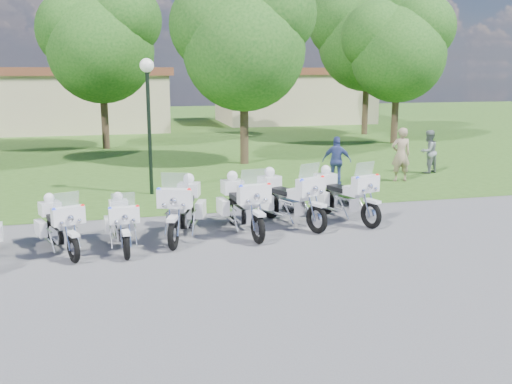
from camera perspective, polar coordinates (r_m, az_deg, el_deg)
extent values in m
plane|color=#57565C|center=(13.22, -2.83, -5.30)|extent=(100.00, 100.00, 0.00)
cube|color=#33571B|center=(39.66, -10.36, 6.22)|extent=(100.00, 48.00, 0.01)
torus|color=black|center=(12.54, -17.78, -5.41)|extent=(0.34, 0.62, 0.62)
torus|color=black|center=(13.99, -19.73, -3.73)|extent=(0.34, 0.62, 0.62)
cube|color=white|center=(12.43, -17.85, -4.01)|extent=(0.30, 0.44, 0.06)
cube|color=white|center=(12.56, -18.27, -2.26)|extent=(0.70, 0.45, 0.37)
cube|color=silver|center=(12.54, -18.44, -0.77)|extent=(0.52, 0.29, 0.35)
sphere|color=red|center=(12.55, -16.96, -1.35)|extent=(0.08, 0.08, 0.08)
sphere|color=#1426E5|center=(12.39, -19.55, -1.70)|extent=(0.08, 0.08, 0.08)
cube|color=silver|center=(13.25, -18.86, -4.05)|extent=(0.48, 0.60, 0.31)
cube|color=white|center=(12.96, -18.68, -2.91)|extent=(0.45, 0.56, 0.20)
cube|color=black|center=(13.43, -19.29, -2.51)|extent=(0.50, 0.65, 0.11)
cube|color=white|center=(13.89, -18.52, -3.09)|extent=(0.33, 0.51, 0.33)
cube|color=white|center=(13.76, -20.73, -3.40)|extent=(0.33, 0.51, 0.33)
cube|color=white|center=(13.89, -19.92, -1.54)|extent=(0.55, 0.51, 0.30)
sphere|color=white|center=(13.83, -19.99, -0.57)|extent=(0.24, 0.24, 0.24)
torus|color=black|center=(12.44, -12.83, -5.33)|extent=(0.16, 0.60, 0.60)
torus|color=black|center=(13.88, -13.48, -3.52)|extent=(0.16, 0.60, 0.60)
cube|color=white|center=(12.33, -12.89, -3.97)|extent=(0.19, 0.40, 0.06)
cube|color=white|center=(12.46, -13.07, -2.25)|extent=(0.65, 0.26, 0.36)
cube|color=silver|center=(12.44, -13.16, -0.80)|extent=(0.50, 0.15, 0.33)
sphere|color=red|center=(12.40, -11.77, -1.46)|extent=(0.08, 0.08, 0.08)
sphere|color=#1426E5|center=(12.35, -14.39, -1.64)|extent=(0.08, 0.08, 0.08)
cube|color=silver|center=(13.14, -13.20, -3.91)|extent=(0.34, 0.52, 0.30)
cube|color=white|center=(12.86, -13.18, -2.83)|extent=(0.32, 0.48, 0.20)
cube|color=black|center=(13.33, -13.37, -2.39)|extent=(0.35, 0.57, 0.11)
cube|color=white|center=(13.74, -12.35, -2.98)|extent=(0.20, 0.47, 0.32)
cube|color=white|center=(13.70, -14.57, -3.14)|extent=(0.20, 0.47, 0.32)
cube|color=white|center=(13.78, -13.59, -1.39)|extent=(0.45, 0.39, 0.28)
sphere|color=white|center=(13.73, -13.64, -0.46)|extent=(0.23, 0.23, 0.23)
torus|color=black|center=(12.89, -8.26, -4.23)|extent=(0.36, 0.73, 0.72)
torus|color=black|center=(14.62, -6.68, -2.22)|extent=(0.36, 0.73, 0.72)
cube|color=white|center=(12.77, -8.34, -2.63)|extent=(0.33, 0.51, 0.08)
cube|color=white|center=(12.93, -8.13, -0.62)|extent=(0.82, 0.49, 0.43)
cube|color=silver|center=(12.91, -8.11, 1.07)|extent=(0.61, 0.31, 0.40)
sphere|color=red|center=(12.75, -6.71, 0.18)|extent=(0.10, 0.10, 0.10)
sphere|color=#1426E5|center=(12.91, -9.71, 0.23)|extent=(0.10, 0.10, 0.10)
cube|color=silver|center=(13.74, -7.42, -2.62)|extent=(0.54, 0.69, 0.37)
cube|color=white|center=(13.40, -7.69, -1.34)|extent=(0.50, 0.64, 0.24)
cube|color=black|center=(13.96, -7.18, -0.87)|extent=(0.56, 0.75, 0.13)
cube|color=white|center=(14.36, -5.56, -1.71)|extent=(0.36, 0.59, 0.39)
cube|color=white|center=(14.48, -8.08, -1.65)|extent=(0.36, 0.59, 0.39)
cube|color=white|center=(14.50, -6.72, 0.24)|extent=(0.63, 0.57, 0.34)
sphere|color=white|center=(14.45, -6.74, 1.33)|extent=(0.28, 0.28, 0.28)
torus|color=black|center=(13.21, 0.20, -3.70)|extent=(0.23, 0.73, 0.72)
torus|color=black|center=(14.88, -2.32, -1.89)|extent=(0.23, 0.73, 0.72)
cube|color=white|center=(13.09, 0.23, -2.13)|extent=(0.25, 0.49, 0.08)
cube|color=white|center=(13.25, -0.18, -0.19)|extent=(0.80, 0.35, 0.43)
cube|color=silver|center=(13.23, -0.28, 1.46)|extent=(0.61, 0.20, 0.41)
sphere|color=red|center=(13.27, 1.31, 0.73)|extent=(0.10, 0.10, 0.10)
sphere|color=#1426E5|center=(13.03, -1.50, 0.52)|extent=(0.10, 0.10, 0.10)
cube|color=silver|center=(14.03, -1.17, -2.21)|extent=(0.44, 0.64, 0.37)
cube|color=white|center=(13.70, -0.81, -0.93)|extent=(0.41, 0.60, 0.24)
cube|color=black|center=(14.24, -1.61, -0.52)|extent=(0.44, 0.71, 0.13)
cube|color=white|center=(14.79, -0.94, -1.24)|extent=(0.26, 0.58, 0.39)
cube|color=white|center=(14.59, -3.33, -1.45)|extent=(0.26, 0.58, 0.39)
cube|color=white|center=(14.77, -2.38, 0.53)|extent=(0.57, 0.49, 0.34)
sphere|color=white|center=(14.71, -2.39, 1.60)|extent=(0.28, 0.28, 0.28)
torus|color=black|center=(14.12, 6.09, -2.72)|extent=(0.42, 0.72, 0.72)
torus|color=black|center=(15.46, 1.42, -1.35)|extent=(0.42, 0.72, 0.72)
cube|color=white|center=(14.02, 6.19, -1.24)|extent=(0.37, 0.51, 0.08)
cube|color=white|center=(14.12, 5.47, 0.53)|extent=(0.81, 0.55, 0.43)
cube|color=silver|center=(14.10, 5.32, 2.07)|extent=(0.61, 0.36, 0.41)
sphere|color=red|center=(14.27, 6.68, 1.46)|extent=(0.10, 0.10, 0.10)
sphere|color=#1426E5|center=(13.81, 4.62, 1.14)|extent=(0.10, 0.10, 0.10)
cube|color=silver|center=(14.76, 3.60, -1.50)|extent=(0.58, 0.70, 0.37)
cube|color=white|center=(14.49, 4.29, -0.24)|extent=(0.54, 0.65, 0.24)
cube|color=black|center=(14.92, 2.81, 0.06)|extent=(0.60, 0.76, 0.13)
cube|color=white|center=(15.50, 2.73, -0.63)|extent=(0.40, 0.59, 0.39)
cube|color=white|center=(15.10, 0.86, -0.96)|extent=(0.40, 0.59, 0.39)
cube|color=white|center=(15.35, 1.36, 0.98)|extent=(0.65, 0.60, 0.34)
sphere|color=white|center=(15.30, 1.37, 2.01)|extent=(0.28, 0.28, 0.28)
torus|color=black|center=(14.77, 11.42, -2.27)|extent=(0.36, 0.71, 0.71)
torus|color=black|center=(16.05, 6.97, -0.96)|extent=(0.36, 0.71, 0.71)
cube|color=white|center=(14.67, 11.54, -0.89)|extent=(0.33, 0.50, 0.07)
cube|color=white|center=(14.77, 10.89, 0.78)|extent=(0.80, 0.49, 0.42)
cube|color=silver|center=(14.75, 10.78, 2.22)|extent=(0.60, 0.31, 0.40)
sphere|color=red|center=(14.92, 12.03, 1.62)|extent=(0.09, 0.09, 0.09)
sphere|color=#1426E5|center=(14.46, 10.13, 1.37)|extent=(0.09, 0.09, 0.09)
cube|color=silver|center=(15.38, 9.07, -1.11)|extent=(0.53, 0.67, 0.36)
cube|color=white|center=(15.12, 9.75, 0.06)|extent=(0.50, 0.63, 0.23)
cube|color=black|center=(15.54, 8.33, 0.36)|extent=(0.55, 0.73, 0.13)
cube|color=white|center=(16.10, 8.21, -0.30)|extent=(0.36, 0.58, 0.38)
cube|color=white|center=(15.70, 6.47, -0.57)|extent=(0.36, 0.58, 0.38)
cube|color=white|center=(15.95, 6.96, 1.24)|extent=(0.62, 0.56, 0.34)
sphere|color=white|center=(15.90, 6.98, 2.21)|extent=(0.27, 0.27, 0.27)
cylinder|color=black|center=(18.49, -10.61, 5.75)|extent=(0.12, 0.12, 3.94)
sphere|color=white|center=(18.39, -10.87, 12.33)|extent=(0.44, 0.44, 0.44)
cylinder|color=#38281C|center=(30.08, -14.91, 7.61)|extent=(0.36, 0.36, 3.59)
sphere|color=#154B15|center=(30.02, -15.24, 13.51)|extent=(5.22, 5.22, 5.22)
sphere|color=#154B15|center=(30.51, -17.55, 15.19)|extent=(3.91, 3.91, 3.91)
sphere|color=#154B15|center=(29.78, -12.96, 16.47)|extent=(3.59, 3.59, 3.59)
cylinder|color=#38281C|center=(24.34, -1.18, 6.93)|extent=(0.36, 0.36, 3.50)
sphere|color=#154B15|center=(24.25, -1.21, 14.06)|extent=(5.09, 5.09, 5.09)
sphere|color=#154B15|center=(24.47, -4.09, 16.25)|extent=(3.82, 3.82, 3.82)
sphere|color=#154B15|center=(24.32, 1.82, 17.43)|extent=(3.50, 3.50, 3.50)
cylinder|color=#38281C|center=(32.23, 13.73, 7.83)|extent=(0.36, 0.36, 3.46)
sphere|color=#154B15|center=(32.16, 14.01, 13.15)|extent=(5.04, 5.04, 5.04)
sphere|color=#154B15|center=(32.06, 11.96, 14.94)|extent=(3.78, 3.78, 3.78)
sphere|color=#154B15|center=(32.51, 16.32, 15.51)|extent=(3.46, 3.46, 3.46)
cylinder|color=#38281C|center=(36.26, 10.89, 8.93)|extent=(0.36, 0.36, 4.14)
sphere|color=#154B15|center=(36.25, 11.13, 14.58)|extent=(6.01, 6.01, 6.01)
sphere|color=#154B15|center=(36.22, 8.91, 16.44)|extent=(4.51, 4.51, 4.51)
sphere|color=#154B15|center=(36.64, 13.59, 17.10)|extent=(4.14, 4.14, 4.14)
cube|color=#C6B68F|center=(40.61, -19.12, 8.43)|extent=(14.00, 8.00, 3.60)
cube|color=brown|center=(40.55, -19.32, 11.32)|extent=(14.56, 8.32, 0.50)
cube|color=#C6B68F|center=(44.50, 3.75, 9.33)|extent=(11.00, 7.00, 3.60)
cube|color=brown|center=(44.45, 3.79, 11.97)|extent=(11.44, 7.28, 0.50)
imported|color=tan|center=(21.13, 14.28, 3.63)|extent=(0.76, 0.54, 1.94)
imported|color=gray|center=(23.12, 16.85, 3.86)|extent=(1.00, 0.90, 1.68)
imported|color=#3A478C|center=(19.99, 8.08, 3.07)|extent=(1.08, 0.80, 1.70)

